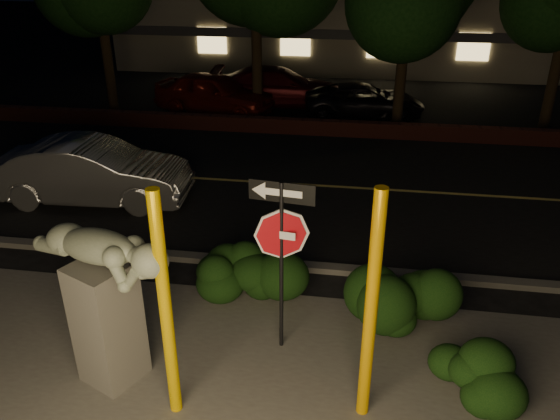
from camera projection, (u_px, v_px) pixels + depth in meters
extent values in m
plane|color=black|center=(317.00, 148.00, 16.90)|extent=(90.00, 90.00, 0.00)
cube|color=black|center=(307.00, 185.00, 14.23)|extent=(80.00, 8.00, 0.01)
cube|color=#CBB151|center=(307.00, 185.00, 14.22)|extent=(80.00, 0.12, 0.00)
cube|color=#4C4944|center=(284.00, 265.00, 10.56)|extent=(80.00, 0.25, 0.12)
cube|color=#461B16|center=(321.00, 127.00, 17.94)|extent=(40.00, 0.35, 0.50)
cube|color=black|center=(333.00, 93.00, 23.12)|extent=(40.00, 12.00, 0.01)
cube|color=gray|center=(344.00, 21.00, 29.37)|extent=(22.00, 10.00, 4.00)
cube|color=#333338|center=(339.00, 35.00, 24.83)|extent=(22.00, 0.20, 0.40)
cube|color=#FFD87F|center=(212.00, 40.00, 25.88)|extent=(1.40, 0.08, 1.20)
cube|color=#FFD87F|center=(295.00, 42.00, 25.33)|extent=(1.40, 0.08, 1.20)
cube|color=#FFD87F|center=(383.00, 45.00, 24.77)|extent=(1.40, 0.08, 1.20)
cube|color=#FFD87F|center=(474.00, 47.00, 24.22)|extent=(1.40, 0.08, 1.20)
cylinder|color=black|center=(108.00, 61.00, 19.85)|extent=(0.36, 0.36, 3.75)
cylinder|color=black|center=(257.00, 57.00, 19.16)|extent=(0.36, 0.36, 4.25)
cylinder|color=black|center=(402.00, 67.00, 18.17)|extent=(0.36, 0.36, 4.00)
cylinder|color=black|center=(555.00, 70.00, 17.95)|extent=(0.36, 0.36, 3.90)
cylinder|color=#E1B000|center=(166.00, 310.00, 6.65)|extent=(0.16, 0.16, 3.24)
cylinder|color=#E19F04|center=(371.00, 311.00, 6.60)|extent=(0.16, 0.16, 3.27)
cylinder|color=black|center=(281.00, 270.00, 7.91)|extent=(0.06, 0.06, 2.77)
cube|color=white|center=(281.00, 234.00, 7.65)|extent=(0.42, 0.08, 0.12)
cube|color=black|center=(282.00, 193.00, 7.37)|extent=(0.93, 0.14, 0.30)
cube|color=white|center=(282.00, 193.00, 7.37)|extent=(0.59, 0.09, 0.12)
cube|color=#4C4944|center=(108.00, 324.00, 7.52)|extent=(0.96, 0.96, 1.86)
sphere|color=gray|center=(150.00, 261.00, 6.43)|extent=(0.43, 0.43, 0.43)
ellipsoid|color=black|center=(249.00, 270.00, 9.46)|extent=(2.38, 1.78, 1.13)
ellipsoid|color=black|center=(403.00, 298.00, 8.63)|extent=(2.09, 1.64, 1.21)
ellipsoid|color=black|center=(483.00, 370.00, 7.37)|extent=(1.45, 1.08, 0.90)
imported|color=#A7A8AC|center=(93.00, 172.00, 13.04)|extent=(4.69, 1.89, 1.52)
imported|color=maroon|center=(214.00, 93.00, 20.04)|extent=(4.74, 2.76, 1.51)
imported|color=#410A0E|center=(278.00, 87.00, 21.08)|extent=(5.23, 2.56, 1.46)
imported|color=black|center=(364.00, 101.00, 19.69)|extent=(4.49, 2.47, 1.19)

